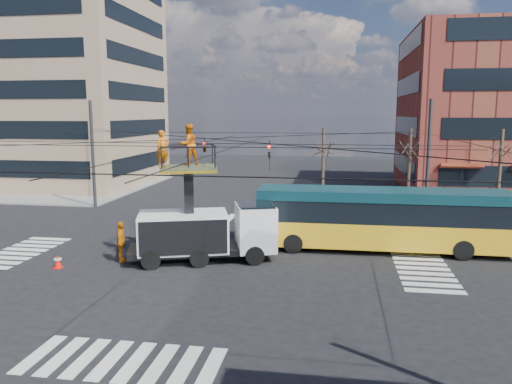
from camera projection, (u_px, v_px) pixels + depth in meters
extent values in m
plane|color=black|center=(210.00, 261.00, 24.14)|extent=(120.00, 120.00, 0.00)
cube|color=slate|center=(52.00, 187.00, 47.93)|extent=(18.00, 18.00, 0.12)
cube|color=#978060|center=(50.00, 31.00, 48.66)|extent=(18.00, 16.00, 30.00)
cube|color=black|center=(7.00, 169.00, 42.86)|extent=(15.30, 0.12, 1.50)
cube|color=black|center=(142.00, 161.00, 49.23)|extent=(0.12, 13.60, 1.50)
cube|color=black|center=(4.00, 130.00, 42.33)|extent=(15.30, 0.12, 1.50)
cube|color=black|center=(141.00, 127.00, 48.71)|extent=(0.12, 13.60, 1.50)
cube|color=black|center=(1.00, 90.00, 41.81)|extent=(15.30, 0.12, 1.50)
cube|color=black|center=(140.00, 93.00, 48.18)|extent=(0.12, 13.60, 1.50)
cube|color=black|center=(139.00, 57.00, 47.66)|extent=(0.12, 13.60, 1.50)
cube|color=black|center=(137.00, 21.00, 47.13)|extent=(0.12, 13.60, 1.50)
cube|color=black|center=(404.00, 164.00, 45.25)|extent=(0.12, 13.60, 1.58)
cube|color=black|center=(406.00, 126.00, 44.70)|extent=(0.12, 13.60, 1.57)
cube|color=black|center=(408.00, 86.00, 44.15)|extent=(0.12, 13.60, 1.57)
cube|color=black|center=(410.00, 45.00, 43.60)|extent=(0.12, 13.60, 1.57)
cylinder|color=#2D2D30|center=(428.00, 159.00, 33.31)|extent=(0.24, 0.24, 8.00)
cylinder|color=#2D2D30|center=(93.00, 155.00, 37.11)|extent=(0.24, 0.24, 8.00)
cylinder|color=black|center=(251.00, 133.00, 34.94)|extent=(24.00, 0.03, 0.03)
cylinder|color=black|center=(76.00, 174.00, 11.55)|extent=(24.00, 0.03, 0.03)
cylinder|color=black|center=(480.00, 146.00, 21.34)|extent=(0.03, 24.00, 0.03)
cylinder|color=black|center=(208.00, 139.00, 23.21)|extent=(24.02, 24.02, 0.03)
cylinder|color=black|center=(208.00, 139.00, 23.21)|extent=(24.02, 24.02, 0.03)
cylinder|color=black|center=(201.00, 147.00, 22.09)|extent=(24.00, 0.03, 0.03)
cylinder|color=black|center=(214.00, 143.00, 24.43)|extent=(24.00, 0.03, 0.03)
cylinder|color=black|center=(183.00, 147.00, 23.47)|extent=(0.03, 24.00, 0.03)
cylinder|color=black|center=(233.00, 147.00, 23.09)|extent=(0.03, 24.00, 0.03)
imported|color=black|center=(269.00, 152.00, 25.87)|extent=(0.16, 0.20, 1.00)
imported|color=black|center=(205.00, 144.00, 28.41)|extent=(0.26, 1.24, 0.50)
cylinder|color=#382B21|center=(323.00, 170.00, 36.04)|extent=(0.24, 0.24, 6.00)
cylinder|color=#382B21|center=(409.00, 171.00, 35.09)|extent=(0.24, 0.24, 6.00)
cylinder|color=#382B21|center=(499.00, 173.00, 34.14)|extent=(0.24, 0.24, 6.00)
cube|color=black|center=(202.00, 249.00, 24.21)|extent=(7.34, 4.23, 0.30)
cube|color=silver|center=(255.00, 227.00, 24.44)|extent=(2.45, 2.83, 2.20)
cube|color=black|center=(255.00, 211.00, 24.31)|extent=(2.22, 2.68, 0.80)
cube|color=silver|center=(183.00, 232.00, 23.94)|extent=(4.76, 3.66, 1.80)
cylinder|color=black|center=(255.00, 255.00, 23.46)|extent=(0.96, 0.61, 0.90)
cylinder|color=black|center=(248.00, 243.00, 25.70)|extent=(0.96, 0.61, 0.90)
cylinder|color=black|center=(199.00, 258.00, 23.08)|extent=(0.96, 0.61, 0.90)
cylinder|color=black|center=(198.00, 245.00, 25.32)|extent=(0.96, 0.61, 0.90)
cylinder|color=black|center=(151.00, 260.00, 22.76)|extent=(0.96, 0.61, 0.90)
cylinder|color=black|center=(154.00, 247.00, 25.00)|extent=(0.96, 0.61, 0.90)
cube|color=black|center=(189.00, 200.00, 23.75)|extent=(0.57, 0.57, 3.14)
cube|color=#41462A|center=(188.00, 167.00, 23.50)|extent=(3.12, 2.79, 0.12)
cube|color=yellow|center=(188.00, 170.00, 23.52)|extent=(3.12, 2.79, 0.12)
imported|color=orange|center=(163.00, 149.00, 22.84)|extent=(0.73, 0.72, 1.70)
imported|color=orange|center=(189.00, 145.00, 23.81)|extent=(1.21, 1.20, 1.97)
cube|color=orange|center=(381.00, 233.00, 25.84)|extent=(12.72, 2.70, 1.30)
cube|color=black|center=(382.00, 210.00, 25.65)|extent=(12.72, 2.65, 1.10)
cube|color=#0C2E36|center=(382.00, 195.00, 25.53)|extent=(12.72, 2.70, 0.50)
cube|color=orange|center=(262.00, 216.00, 26.68)|extent=(0.27, 2.47, 2.80)
cube|color=orange|center=(510.00, 224.00, 24.80)|extent=(0.27, 2.47, 2.80)
cube|color=black|center=(261.00, 237.00, 26.87)|extent=(0.17, 2.60, 0.30)
cube|color=gold|center=(264.00, 193.00, 26.47)|extent=(0.11, 1.60, 0.35)
cylinder|color=black|center=(293.00, 243.00, 25.43)|extent=(1.00, 0.31, 1.00)
cylinder|color=black|center=(297.00, 233.00, 27.73)|extent=(1.00, 0.31, 1.00)
cylinder|color=black|center=(463.00, 250.00, 24.19)|extent=(1.00, 0.31, 1.00)
cylinder|color=black|center=(452.00, 238.00, 26.49)|extent=(1.00, 0.31, 1.00)
cone|color=#FC160A|center=(58.00, 261.00, 22.97)|extent=(0.36, 0.36, 0.65)
imported|color=#CF6F0D|center=(121.00, 242.00, 23.86)|extent=(0.77, 1.24, 1.96)
imported|color=red|center=(296.00, 232.00, 26.34)|extent=(1.16, 1.30, 1.75)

